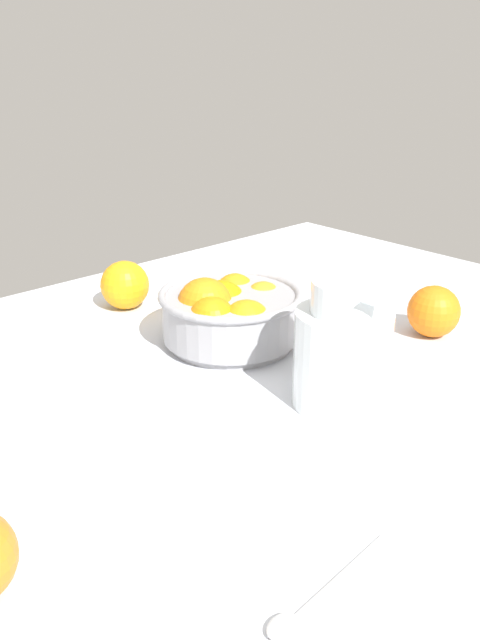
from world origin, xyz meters
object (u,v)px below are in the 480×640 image
spoon (314,599)px  juice_pitcher (341,358)px  fruit_bowl (230,313)px  loose_orange_2 (434,311)px  loose_orange_0 (125,285)px

spoon → juice_pitcher: bearing=36.0°
fruit_bowl → loose_orange_2: (26.46, -19.85, -0.98)cm
juice_pitcher → loose_orange_0: juice_pitcher is taller
juice_pitcher → fruit_bowl: bearing=85.3°
loose_orange_2 → spoon: loose_orange_2 is taller
fruit_bowl → spoon: size_ratio=1.33×
fruit_bowl → spoon: 53.82cm
loose_orange_2 → fruit_bowl: bearing=143.1°
loose_orange_2 → spoon: size_ratio=0.50×
loose_orange_2 → spoon: 61.79cm
spoon → loose_orange_2: bearing=23.4°
fruit_bowl → loose_orange_0: size_ratio=2.60×
loose_orange_0 → spoon: bearing=-111.3°
fruit_bowl → loose_orange_2: size_ratio=2.68×
fruit_bowl → juice_pitcher: (-1.94, -23.82, 1.40)cm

